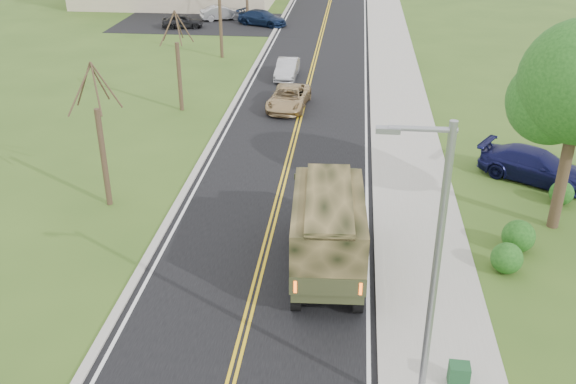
# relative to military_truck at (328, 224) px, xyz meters

# --- Properties ---
(road) EXTENTS (8.00, 120.00, 0.01)m
(road) POSITION_rel_military_truck_xyz_m (-2.32, 34.09, -1.86)
(road) COLOR black
(road) RESTS_ON ground
(curb_right) EXTENTS (0.30, 120.00, 0.12)m
(curb_right) POSITION_rel_military_truck_xyz_m (1.83, 34.09, -1.81)
(curb_right) COLOR #9E998E
(curb_right) RESTS_ON ground
(sidewalk_right) EXTENTS (3.20, 120.00, 0.10)m
(sidewalk_right) POSITION_rel_military_truck_xyz_m (3.58, 34.09, -1.82)
(sidewalk_right) COLOR #9E998E
(sidewalk_right) RESTS_ON ground
(curb_left) EXTENTS (0.30, 120.00, 0.10)m
(curb_left) POSITION_rel_military_truck_xyz_m (-6.47, 34.09, -1.82)
(curb_left) COLOR #9E998E
(curb_left) RESTS_ON ground
(street_light) EXTENTS (1.65, 0.22, 8.00)m
(street_light) POSITION_rel_military_truck_xyz_m (2.58, -6.41, 2.57)
(street_light) COLOR gray
(street_light) RESTS_ON ground
(bare_tree_a) EXTENTS (1.93, 2.26, 6.08)m
(bare_tree_a) POSITION_rel_military_truck_xyz_m (-9.32, 4.09, 0.76)
(bare_tree_a) COLOR #38281C
(bare_tree_a) RESTS_ON ground
(bare_tree_b) EXTENTS (1.83, 2.14, 5.73)m
(bare_tree_b) POSITION_rel_military_truck_xyz_m (-9.32, 16.09, 0.61)
(bare_tree_b) COLOR #38281C
(bare_tree_b) RESTS_ON ground
(bare_tree_c) EXTENTS (2.04, 2.39, 6.42)m
(bare_tree_c) POSITION_rel_military_truck_xyz_m (-9.32, 28.09, 0.91)
(bare_tree_c) COLOR #38281C
(bare_tree_c) RESTS_ON ground
(military_truck) EXTENTS (2.59, 6.64, 3.26)m
(military_truck) POSITION_rel_military_truck_xyz_m (0.00, 0.00, 0.00)
(military_truck) COLOR black
(military_truck) RESTS_ON ground
(suv_champagne) EXTENTS (2.48, 4.71, 1.27)m
(suv_champagne) POSITION_rel_military_truck_xyz_m (-3.12, 17.07, -1.23)
(suv_champagne) COLOR tan
(suv_champagne) RESTS_ON ground
(sedan_silver) EXTENTS (1.42, 3.84, 1.26)m
(sedan_silver) POSITION_rel_military_truck_xyz_m (-3.87, 23.26, -1.24)
(sedan_silver) COLOR #AEAEB2
(sedan_silver) RESTS_ON ground
(pickup_navy) EXTENTS (5.29, 4.27, 1.44)m
(pickup_navy) POSITION_rel_military_truck_xyz_m (8.91, 8.35, -1.15)
(pickup_navy) COLOR #10123C
(pickup_navy) RESTS_ON ground
(utility_box_far) EXTENTS (0.57, 0.47, 0.65)m
(utility_box_far) POSITION_rel_military_truck_xyz_m (3.81, -5.28, -1.44)
(utility_box_far) COLOR #194724
(utility_box_far) RESTS_ON sidewalk_right
(lot_car_dark) EXTENTS (3.80, 2.12, 1.22)m
(lot_car_dark) POSITION_rel_military_truck_xyz_m (-14.82, 37.73, -1.25)
(lot_car_dark) COLOR black
(lot_car_dark) RESTS_ON ground
(lot_car_silver) EXTENTS (4.26, 2.97, 1.33)m
(lot_car_silver) POSITION_rel_military_truck_xyz_m (-12.00, 41.60, -1.20)
(lot_car_silver) COLOR #B1B1B6
(lot_car_silver) RESTS_ON ground
(lot_car_navy) EXTENTS (5.00, 3.56, 1.34)m
(lot_car_navy) POSITION_rel_military_truck_xyz_m (-7.89, 39.60, -1.19)
(lot_car_navy) COLOR #0E1B35
(lot_car_navy) RESTS_ON ground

